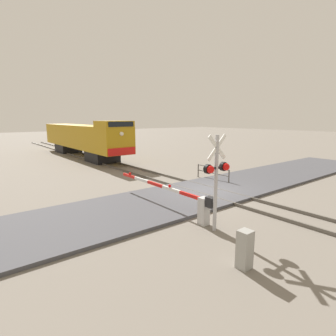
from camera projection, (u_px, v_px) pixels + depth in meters
The scene contains 9 objects.
ground_plane at pixel (207, 192), 15.65m from camera, with size 160.00×160.00×0.00m, color slate.
rail_track_left at pixel (198, 193), 15.20m from camera, with size 0.08×80.00×0.15m, color #59544C.
rail_track_right at pixel (216, 189), 16.08m from camera, with size 0.08×80.00×0.15m, color #59544C.
road_surface at pixel (207, 191), 15.64m from camera, with size 36.00×4.96×0.14m, color #47474C.
locomotive at pixel (83, 138), 29.60m from camera, with size 2.74×17.88×3.96m.
crossing_signal at pixel (217, 173), 9.93m from camera, with size 1.18×0.33×3.66m.
crossing_gate at pixel (186, 200), 11.61m from camera, with size 0.36×6.95×1.23m.
utility_cabinet at pixel (245, 250), 7.67m from camera, with size 0.38×0.36×1.13m, color #999993.
guard_railing at pixel (213, 172), 18.48m from camera, with size 0.08×2.87×0.95m.
Camera 1 is at (-11.16, -10.47, 4.23)m, focal length 29.06 mm.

